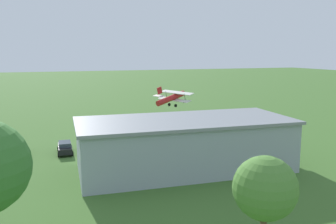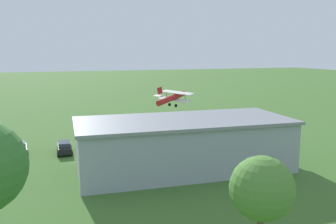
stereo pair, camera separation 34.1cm
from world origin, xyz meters
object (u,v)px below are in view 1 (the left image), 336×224
object	(u,v)px
car_white	(20,148)
hangar	(185,144)
car_black	(65,147)
person_near_hangar_door	(147,130)
person_beside_truck	(195,129)
person_crossing_taxiway	(210,128)
biplane	(172,98)
person_at_fence_line	(102,136)
tree_by_windsock	(265,188)

from	to	relation	value
car_white	hangar	bearing A→B (deg)	144.96
hangar	car_black	xyz separation A→B (m)	(12.82, -11.58, -2.17)
person_near_hangar_door	person_beside_truck	xyz separation A→B (m)	(-7.93, 1.63, -0.09)
hangar	person_crossing_taxiway	world-z (taller)	hangar
person_near_hangar_door	car_black	bearing A→B (deg)	24.93
biplane	person_beside_truck	world-z (taller)	biplane
car_black	person_near_hangar_door	xyz separation A→B (m)	(-13.55, -6.30, 0.04)
person_beside_truck	person_at_fence_line	world-z (taller)	person_beside_truck
car_black	person_crossing_taxiway	distance (m)	24.82
person_near_hangar_door	person_crossing_taxiway	world-z (taller)	person_near_hangar_door
biplane	tree_by_windsock	size ratio (longest dim) A/B	1.28
car_white	person_crossing_taxiway	distance (m)	30.28
car_black	person_at_fence_line	bearing A→B (deg)	-138.42
hangar	person_near_hangar_door	distance (m)	18.02
car_white	person_beside_truck	size ratio (longest dim) A/B	2.60
car_white	person_near_hangar_door	world-z (taller)	person_near_hangar_door
person_at_fence_line	tree_by_windsock	bearing A→B (deg)	98.18
hangar	person_at_fence_line	distance (m)	18.31
car_white	person_at_fence_line	distance (m)	12.23
hangar	person_beside_truck	bearing A→B (deg)	-118.06
car_white	person_crossing_taxiway	world-z (taller)	car_white
car_white	person_at_fence_line	xyz separation A→B (m)	(-11.63, -3.77, -0.06)
car_black	tree_by_windsock	size ratio (longest dim) A/B	0.65
biplane	person_near_hangar_door	bearing A→B (deg)	51.78
car_black	person_beside_truck	world-z (taller)	car_black
biplane	car_black	distance (m)	27.87
person_near_hangar_door	person_beside_truck	world-z (taller)	person_near_hangar_door
person_crossing_taxiway	person_at_fence_line	world-z (taller)	person_at_fence_line
person_near_hangar_door	person_at_fence_line	world-z (taller)	person_near_hangar_door
person_crossing_taxiway	tree_by_windsock	distance (m)	37.62
car_white	person_crossing_taxiway	size ratio (longest dim) A/B	2.66
car_white	tree_by_windsock	distance (m)	35.81
person_at_fence_line	person_near_hangar_door	bearing A→B (deg)	-171.96
person_near_hangar_door	tree_by_windsock	world-z (taller)	tree_by_windsock
person_at_fence_line	person_crossing_taxiway	bearing A→B (deg)	179.14
car_black	car_white	world-z (taller)	car_white
biplane	car_white	xyz separation A→B (m)	(27.62, 15.41, -3.85)
car_black	person_beside_truck	bearing A→B (deg)	-167.74
car_black	car_white	size ratio (longest dim) A/B	1.09
car_white	tree_by_windsock	size ratio (longest dim) A/B	0.60
tree_by_windsock	person_at_fence_line	bearing A→B (deg)	-81.82
car_black	person_at_fence_line	xyz separation A→B (m)	(-5.88, -5.21, -0.05)
car_white	person_beside_truck	world-z (taller)	car_white
person_crossing_taxiway	car_black	bearing A→B (deg)	11.47
hangar	person_beside_truck	world-z (taller)	hangar
hangar	car_black	world-z (taller)	hangar
car_black	hangar	bearing A→B (deg)	137.89
hangar	person_crossing_taxiway	size ratio (longest dim) A/B	16.27
car_black	person_beside_truck	xyz separation A→B (m)	(-21.48, -4.67, -0.05)
biplane	car_white	world-z (taller)	biplane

